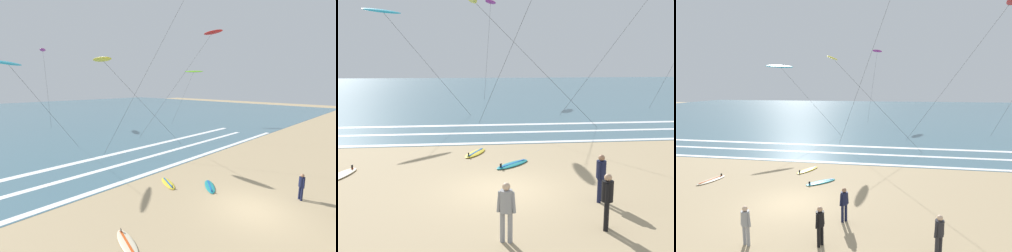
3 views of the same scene
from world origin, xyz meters
TOP-DOWN VIEW (x-y plane):
  - ground_plane at (0.00, 0.00)m, footprint 160.00×160.00m
  - ocean_surface at (0.00, 52.58)m, footprint 140.00×90.00m
  - wave_foam_shoreline at (-1.07, 7.98)m, footprint 44.87×0.51m
  - wave_foam_mid_break at (0.52, 11.13)m, footprint 36.33×0.54m
  - wave_foam_outer_break at (-1.35, 14.21)m, footprint 43.18×0.68m
  - surfer_mid_group at (3.08, -1.48)m, footprint 0.41×0.44m
  - surfboard_left_pile at (-0.83, 5.57)m, footprint 1.44×2.15m
  - surfboard_near_water at (-6.39, 2.43)m, footprint 1.14×2.18m
  - surfboard_right_spare at (0.76, 3.27)m, footprint 1.93×1.89m
  - kite_yellow_low_near at (-0.64, 13.87)m, footprint 9.20×3.24m
  - kite_cyan_high_left at (-7.17, 16.41)m, footprint 7.88×4.61m
  - kite_magenta_high_right at (2.42, 38.38)m, footprint 2.30×6.28m
  - kite_red_far_left at (14.89, 13.33)m, footprint 8.71×6.90m
  - kite_lime_far_right at (20.80, 21.07)m, footprint 4.82×3.37m

SIDE VIEW (x-z plane):
  - ground_plane at x=0.00m, z-range 0.00..0.00m
  - ocean_surface at x=0.00m, z-range 0.00..0.01m
  - wave_foam_shoreline at x=-1.07m, z-range 0.01..0.02m
  - wave_foam_mid_break at x=0.52m, z-range 0.01..0.02m
  - wave_foam_outer_break at x=-1.35m, z-range 0.01..0.02m
  - surfboard_left_pile at x=-0.83m, z-range -0.08..0.17m
  - surfboard_near_water at x=-6.39m, z-range -0.08..0.17m
  - surfboard_right_spare at x=0.76m, z-range -0.08..0.17m
  - surfer_mid_group at x=3.08m, z-range 0.16..1.76m
  - kite_cyan_high_left at x=-7.17m, z-range 3.98..12.48m
  - kite_yellow_low_near at x=-0.64m, z-range 4.25..13.30m
  - kite_lime_far_right at x=20.80m, z-range 4.31..13.44m
  - kite_magenta_high_right at x=2.42m, z-range 6.01..18.60m
  - kite_red_far_left at x=14.89m, z-range 6.43..19.92m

